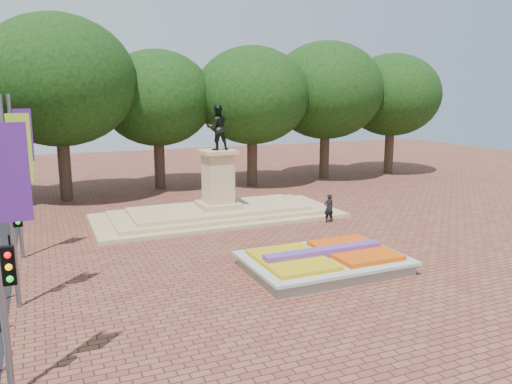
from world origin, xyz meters
The scene contains 7 objects.
ground centered at (0.00, 0.00, 0.00)m, with size 90.00×90.00×0.00m, color brown.
flower_bed centered at (1.03, -2.00, 0.38)m, with size 6.30×4.30×0.91m.
monument centered at (0.00, 8.00, 0.88)m, with size 14.00×6.00×6.40m.
tree_row_back centered at (2.33, 18.00, 6.67)m, with size 44.80×8.80×10.43m.
banner_poles centered at (-10.08, -1.31, 3.88)m, with size 0.88×11.17×7.00m.
bollard_row centered at (-10.70, -1.50, 0.53)m, with size 0.12×13.12×0.98m.
pedestrian centered at (5.22, 4.50, 0.80)m, with size 0.58×0.38×1.60m, color black.
Camera 1 is at (-9.15, -18.51, 6.99)m, focal length 35.00 mm.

